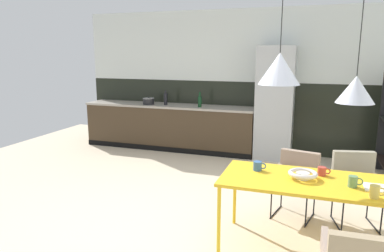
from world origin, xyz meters
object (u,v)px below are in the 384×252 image
object	(u,v)px
fruit_bowl	(303,174)
mug_tall_blue	(375,192)
dining_table	(309,185)
refrigerator_column	(275,103)
armchair_facing_counter	(356,180)
open_book	(381,188)
bottle_vinegar_dark	(166,99)
pendant_lamp_over_table_near	(279,69)
bottle_oil_tall	(200,101)
cooking_pot	(149,101)
pendant_lamp_over_table_far	(356,90)
armchair_head_of_table	(296,176)
mug_dark_espresso	(258,166)
mug_wide_latte	(353,182)
mug_short_terracotta	(322,171)

from	to	relation	value
fruit_bowl	mug_tall_blue	world-z (taller)	mug_tall_blue
dining_table	refrigerator_column	bearing A→B (deg)	101.83
armchair_facing_counter	fruit_bowl	xyz separation A→B (m)	(-0.56, -0.80, 0.28)
open_book	bottle_vinegar_dark	size ratio (longest dim) A/B	0.98
armchair_facing_counter	pendant_lamp_over_table_near	world-z (taller)	pendant_lamp_over_table_near
pendant_lamp_over_table_near	bottle_oil_tall	bearing A→B (deg)	119.85
cooking_pot	pendant_lamp_over_table_far	xyz separation A→B (m)	(3.46, -3.05, 0.63)
dining_table	bottle_oil_tall	size ratio (longest dim) A/B	5.65
armchair_facing_counter	pendant_lamp_over_table_near	xyz separation A→B (m)	(-0.82, -0.77, 1.26)
armchair_head_of_table	mug_tall_blue	xyz separation A→B (m)	(0.66, -1.09, 0.30)
mug_dark_espresso	cooking_pot	distance (m)	3.96
cooking_pot	armchair_head_of_table	bearing A→B (deg)	-36.97
mug_dark_espresso	bottle_oil_tall	xyz separation A→B (m)	(-1.55, 2.93, 0.23)
armchair_facing_counter	mug_dark_espresso	bearing A→B (deg)	21.50
mug_wide_latte	bottle_vinegar_dark	bearing A→B (deg)	134.79
armchair_head_of_table	fruit_bowl	world-z (taller)	fruit_bowl
dining_table	armchair_head_of_table	world-z (taller)	armchair_head_of_table
bottle_oil_tall	mug_tall_blue	bearing A→B (deg)	-52.32
dining_table	fruit_bowl	bearing A→B (deg)	169.14
armchair_head_of_table	armchair_facing_counter	xyz separation A→B (m)	(0.64, 0.00, 0.02)
pendant_lamp_over_table_far	refrigerator_column	bearing A→B (deg)	107.44
refrigerator_column	armchair_head_of_table	xyz separation A→B (m)	(0.52, -2.35, -0.53)
dining_table	bottle_oil_tall	world-z (taller)	bottle_oil_tall
refrigerator_column	mug_short_terracotta	world-z (taller)	refrigerator_column
mug_short_terracotta	bottle_oil_tall	distance (m)	3.61
mug_short_terracotta	cooking_pot	distance (m)	4.36
armchair_facing_counter	bottle_oil_tall	bearing A→B (deg)	-54.60
dining_table	cooking_pot	xyz separation A→B (m)	(-3.14, 3.07, 0.27)
armchair_head_of_table	pendant_lamp_over_table_near	world-z (taller)	pendant_lamp_over_table_near
armchair_head_of_table	mug_wide_latte	bearing A→B (deg)	133.16
mug_dark_espresso	mug_tall_blue	world-z (taller)	mug_tall_blue
mug_dark_espresso	bottle_oil_tall	size ratio (longest dim) A/B	0.45
bottle_oil_tall	mug_short_terracotta	bearing A→B (deg)	-53.03
mug_short_terracotta	refrigerator_column	bearing A→B (deg)	104.54
mug_wide_latte	mug_tall_blue	size ratio (longest dim) A/B	0.99
mug_wide_latte	pendant_lamp_over_table_far	distance (m)	0.81
mug_tall_blue	bottle_vinegar_dark	xyz separation A→B (m)	(-3.30, 3.39, 0.23)
refrigerator_column	bottle_oil_tall	world-z (taller)	refrigerator_column
mug_wide_latte	mug_dark_espresso	world-z (taller)	mug_wide_latte
bottle_vinegar_dark	pendant_lamp_over_table_far	size ratio (longest dim) A/B	0.24
armchair_facing_counter	pendant_lamp_over_table_far	size ratio (longest dim) A/B	0.67
open_book	pendant_lamp_over_table_near	xyz separation A→B (m)	(-0.93, 0.08, 1.02)
bottle_vinegar_dark	pendant_lamp_over_table_near	distance (m)	4.00
mug_short_terracotta	dining_table	bearing A→B (deg)	-123.31
cooking_pot	dining_table	bearing A→B (deg)	-44.35
cooking_pot	bottle_oil_tall	world-z (taller)	bottle_oil_tall
pendant_lamp_over_table_near	pendant_lamp_over_table_far	bearing A→B (deg)	-2.72
fruit_bowl	refrigerator_column	bearing A→B (deg)	100.80
bottle_vinegar_dark	armchair_head_of_table	bearing A→B (deg)	-41.03
bottle_oil_tall	pendant_lamp_over_table_near	bearing A→B (deg)	-60.15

